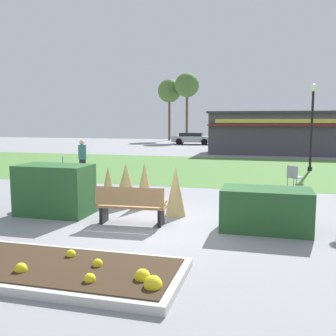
{
  "coord_description": "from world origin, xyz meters",
  "views": [
    {
      "loc": [
        2.53,
        -8.73,
        2.55
      ],
      "look_at": [
        -0.26,
        2.01,
        1.16
      ],
      "focal_mm": 41.2,
      "sensor_mm": 36.0,
      "label": 1
    }
  ],
  "objects": [
    {
      "name": "ground_plane",
      "position": [
        0.0,
        0.0,
        0.0
      ],
      "size": [
        80.0,
        80.0,
        0.0
      ],
      "primitive_type": "plane",
      "color": "gray"
    },
    {
      "name": "lawn_patch",
      "position": [
        0.0,
        11.37,
        0.0
      ],
      "size": [
        36.0,
        12.0,
        0.01
      ],
      "primitive_type": "cube",
      "color": "#4C7A38",
      "rests_on": "ground_plane"
    },
    {
      "name": "flower_bed",
      "position": [
        -0.77,
        -3.26,
        0.09
      ],
      "size": [
        4.25,
        1.86,
        0.33
      ],
      "color": "beige",
      "rests_on": "ground_plane"
    },
    {
      "name": "park_bench",
      "position": [
        -0.65,
        -0.07,
        0.48
      ],
      "size": [
        1.73,
        0.62,
        0.95
      ],
      "color": "#9E7547",
      "rests_on": "ground_plane"
    },
    {
      "name": "hedge_left",
      "position": [
        -3.0,
        0.39,
        0.68
      ],
      "size": [
        1.93,
        1.1,
        1.35
      ],
      "primitive_type": "cube",
      "color": "#28562B",
      "rests_on": "ground_plane"
    },
    {
      "name": "hedge_right",
      "position": [
        2.53,
        0.27,
        0.49
      ],
      "size": [
        2.04,
        1.1,
        0.98
      ],
      "primitive_type": "cube",
      "color": "#28562B",
      "rests_on": "ground_plane"
    },
    {
      "name": "ornamental_grass_behind_left",
      "position": [
        -0.95,
        1.91,
        0.66
      ],
      "size": [
        0.55,
        0.55,
        1.33
      ],
      "primitive_type": "cone",
      "color": "tan",
      "rests_on": "ground_plane"
    },
    {
      "name": "ornamental_grass_behind_right",
      "position": [
        -2.01,
        1.7,
        0.59
      ],
      "size": [
        0.52,
        0.52,
        1.18
      ],
      "primitive_type": "cone",
      "color": "tan",
      "rests_on": "ground_plane"
    },
    {
      "name": "ornamental_grass_behind_center",
      "position": [
        -1.51,
        1.86,
        0.64
      ],
      "size": [
        0.75,
        0.75,
        1.27
      ],
      "primitive_type": "cone",
      "color": "tan",
      "rests_on": "ground_plane"
    },
    {
      "name": "ornamental_grass_behind_far",
      "position": [
        0.2,
        1.05,
        0.67
      ],
      "size": [
        0.55,
        0.55,
        1.34
      ],
      "primitive_type": "cone",
      "color": "tan",
      "rests_on": "ground_plane"
    },
    {
      "name": "lamppost_far",
      "position": [
        4.61,
        11.67,
        2.69
      ],
      "size": [
        0.36,
        0.36,
        4.28
      ],
      "color": "black",
      "rests_on": "ground_plane"
    },
    {
      "name": "trash_bin",
      "position": [
        -3.9,
        1.24,
        0.46
      ],
      "size": [
        0.52,
        0.52,
        0.92
      ],
      "primitive_type": "cylinder",
      "color": "#2D4233",
      "rests_on": "ground_plane"
    },
    {
      "name": "food_kiosk",
      "position": [
        3.28,
        21.85,
        1.59
      ],
      "size": [
        10.3,
        5.48,
        3.16
      ],
      "color": "#47424C",
      "rests_on": "ground_plane"
    },
    {
      "name": "cafe_chair_west",
      "position": [
        -6.71,
        7.08,
        0.53
      ],
      "size": [
        0.61,
        0.61,
        0.89
      ],
      "color": "gray",
      "rests_on": "ground_plane"
    },
    {
      "name": "cafe_chair_east",
      "position": [
        3.49,
        5.92,
        0.53
      ],
      "size": [
        0.62,
        0.62,
        0.89
      ],
      "color": "gray",
      "rests_on": "ground_plane"
    },
    {
      "name": "person_strolling",
      "position": [
        -5.23,
        6.38,
        0.86
      ],
      "size": [
        0.34,
        0.34,
        1.69
      ],
      "rotation": [
        0.0,
        0.0,
        0.72
      ],
      "color": "#23232D",
      "rests_on": "ground_plane"
    },
    {
      "name": "parked_car_west_slot",
      "position": [
        -5.1,
        30.67,
        0.64
      ],
      "size": [
        4.31,
        2.28,
        1.2
      ],
      "color": "#B7BABF",
      "rests_on": "ground_plane"
    },
    {
      "name": "parked_car_center_slot",
      "position": [
        -0.04,
        30.67,
        0.64
      ],
      "size": [
        4.28,
        2.21,
        1.2
      ],
      "color": "black",
      "rests_on": "ground_plane"
    },
    {
      "name": "tree_left_bg",
      "position": [
        -9.28,
        37.39,
        5.96
      ],
      "size": [
        2.8,
        2.8,
        7.43
      ],
      "color": "brown",
      "rests_on": "ground_plane"
    },
    {
      "name": "tree_right_bg",
      "position": [
        -6.76,
        35.77,
        6.45
      ],
      "size": [
        2.8,
        2.8,
        7.93
      ],
      "color": "brown",
      "rests_on": "ground_plane"
    }
  ]
}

